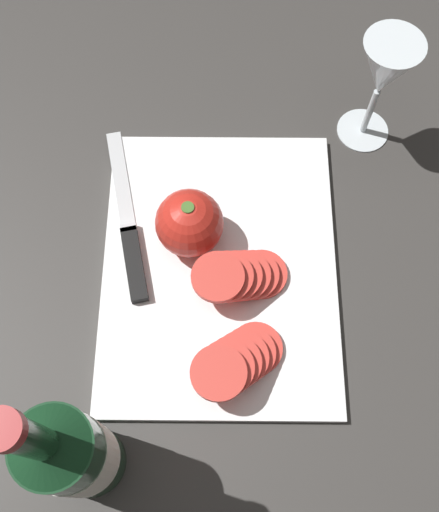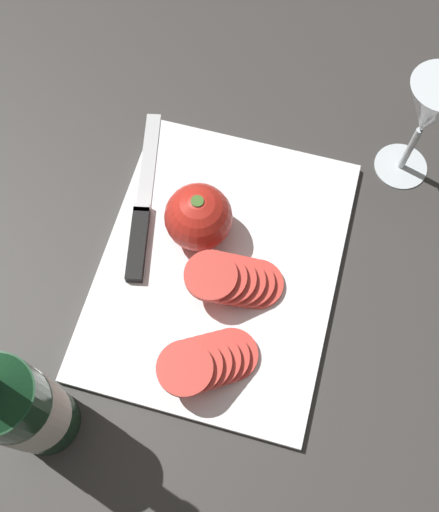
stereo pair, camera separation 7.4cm
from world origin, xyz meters
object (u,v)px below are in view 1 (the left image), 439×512
at_px(whole_tomato, 189,223).
at_px(wine_bottle, 72,454).
at_px(tomato_slice_stack_far, 241,275).
at_px(wine_glass, 384,73).
at_px(tomato_slice_stack_near, 238,360).
at_px(knife, 131,247).

bearing_deg(whole_tomato, wine_bottle, -20.76).
distance_m(wine_bottle, tomato_slice_stack_far, 0.28).
relative_size(wine_glass, tomato_slice_stack_near, 1.61).
relative_size(wine_bottle, knife, 1.24).
distance_m(knife, tomato_slice_stack_far, 0.15).
bearing_deg(knife, whole_tomato, -89.61).
xyz_separation_m(whole_tomato, tomato_slice_stack_near, (0.17, 0.06, -0.02)).
relative_size(tomato_slice_stack_near, tomato_slice_stack_far, 0.91).
height_order(wine_glass, knife, wine_glass).
distance_m(wine_glass, whole_tomato, 0.31).
xyz_separation_m(wine_glass, knife, (0.19, -0.32, -0.11)).
height_order(tomato_slice_stack_near, tomato_slice_stack_far, same).
bearing_deg(tomato_slice_stack_far, knife, -107.95).
distance_m(tomato_slice_stack_near, tomato_slice_stack_far, 0.11).
distance_m(knife, tomato_slice_stack_near, 0.20).
bearing_deg(knife, tomato_slice_stack_near, -149.95).
distance_m(whole_tomato, tomato_slice_stack_near, 0.18).
relative_size(knife, tomato_slice_stack_far, 2.12).
bearing_deg(wine_glass, wine_bottle, -37.38).
bearing_deg(tomato_slice_stack_near, whole_tomato, -160.23).
xyz_separation_m(whole_tomato, knife, (0.02, -0.08, -0.04)).
height_order(wine_glass, tomato_slice_stack_far, wine_glass).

